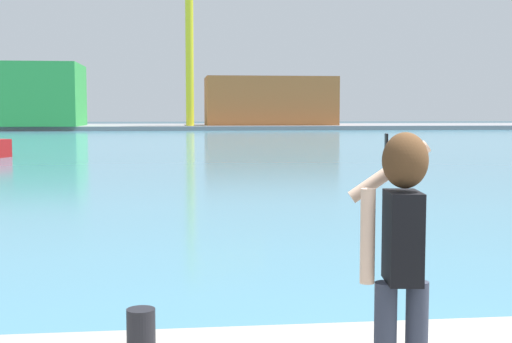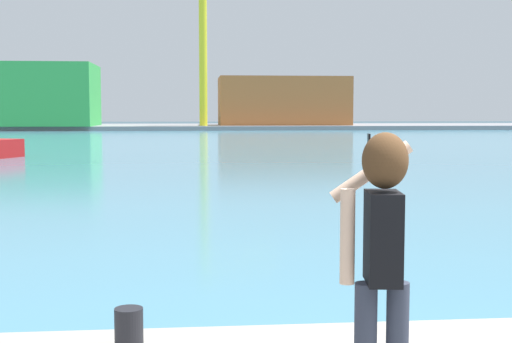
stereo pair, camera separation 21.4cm
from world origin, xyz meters
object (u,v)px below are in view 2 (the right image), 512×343
Objects in this scene: warehouse_right at (283,101)px; port_crane at (213,36)px; warehouse_left at (37,95)px; person_photographer at (381,243)px; harbor_bollard at (129,328)px.

warehouse_right is 12.99m from port_crane.
warehouse_right is at bearing 21.37° from port_crane.
warehouse_left is 31.68m from warehouse_right.
person_photographer is 2.31m from harbor_bollard.
person_photographer is 90.00m from warehouse_right.
harbor_bollard is at bearing -98.46° from warehouse_right.
harbor_bollard is at bearing -77.80° from warehouse_left.
person_photographer is 89.32m from warehouse_left.
harbor_bollard is (-1.64, 1.35, -0.90)m from person_photographer.
person_photographer is at bearing -39.36° from harbor_bollard.
person_photographer is at bearing -76.95° from warehouse_left.
warehouse_left is at bearing -175.88° from warehouse_right.
warehouse_right is (11.43, 89.24, 2.17)m from person_photographer.
person_photographer is at bearing -97.30° from warehouse_right.
harbor_bollard is at bearing -92.49° from port_crane.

